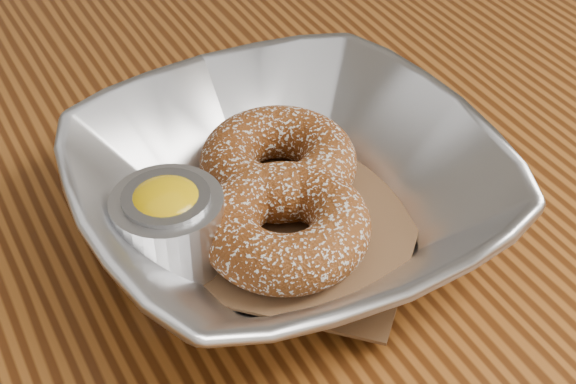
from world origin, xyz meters
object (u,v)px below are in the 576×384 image
serving_bowl (288,194)px  donut_back (278,162)px  donut_front (285,226)px  table (139,343)px  ramekin (169,224)px

serving_bowl → donut_back: (0.01, 0.03, -0.00)m
donut_back → donut_front: bearing=-113.9°
table → serving_bowl: serving_bowl is taller
serving_bowl → donut_front: size_ratio=2.52×
serving_bowl → donut_front: bearing=-121.8°
donut_back → donut_front: 0.06m
donut_back → ramekin: size_ratio=1.54×
donut_back → ramekin: ramekin is taller
donut_back → ramekin: (-0.08, -0.03, 0.01)m
ramekin → donut_back: bearing=18.4°
serving_bowl → donut_back: 0.03m
table → donut_front: 0.16m
donut_front → ramekin: bearing=156.4°
serving_bowl → donut_front: 0.02m
serving_bowl → donut_back: bearing=71.9°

